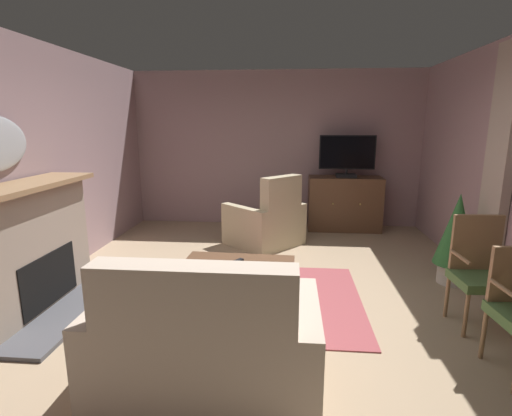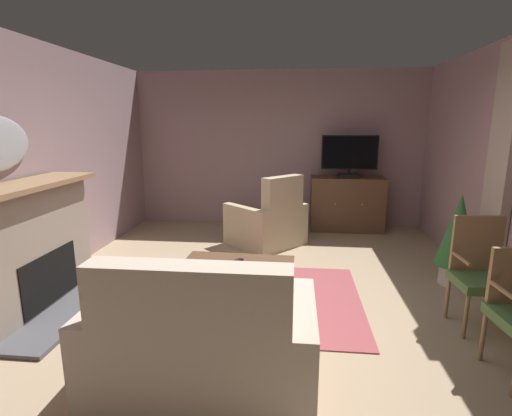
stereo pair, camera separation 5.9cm
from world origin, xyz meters
name	(u,v)px [view 1 (the left image)]	position (x,y,z in m)	size (l,w,h in m)	color
ground_plane	(262,306)	(0.00, 0.00, -0.02)	(5.68, 7.21, 0.04)	tan
wall_back	(276,149)	(0.00, 3.35, 1.37)	(5.68, 0.10, 2.74)	gray
wall_left	(8,170)	(-2.59, 0.00, 1.37)	(0.10, 7.21, 2.74)	gray
curtain_panel_far	(500,155)	(2.48, 0.66, 1.51)	(0.10, 0.44, 2.30)	#B2A393
rug_central	(262,298)	(-0.02, 0.14, 0.01)	(2.10, 1.83, 0.01)	#9E474C
fireplace	(30,251)	(-2.26, -0.28, 0.60)	(0.86, 1.74, 1.27)	#4C4C51
tv_cabinet	(344,205)	(1.21, 3.00, 0.44)	(1.24, 0.54, 0.93)	#402A1C
television	(347,155)	(1.21, 2.95, 1.31)	(0.93, 0.20, 0.71)	black
coffee_table	(239,266)	(-0.25, 0.09, 0.38)	(1.17, 0.59, 0.42)	brown
tv_remote	(237,261)	(-0.27, 0.08, 0.43)	(0.17, 0.05, 0.02)	black
sofa_floral	(207,348)	(-0.28, -1.36, 0.34)	(1.51, 0.91, 1.05)	#C6B29E
armchair_facing_sofa	(267,223)	(-0.08, 2.01, 0.34)	(1.31, 1.31, 1.09)	tan
side_chair_beside_plant	(481,269)	(2.01, -0.20, 0.53)	(0.51, 0.45, 1.01)	#4C703D
potted_plant_small_fern_corner	(456,235)	(2.17, 0.75, 0.58)	(0.46, 0.46, 1.07)	beige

